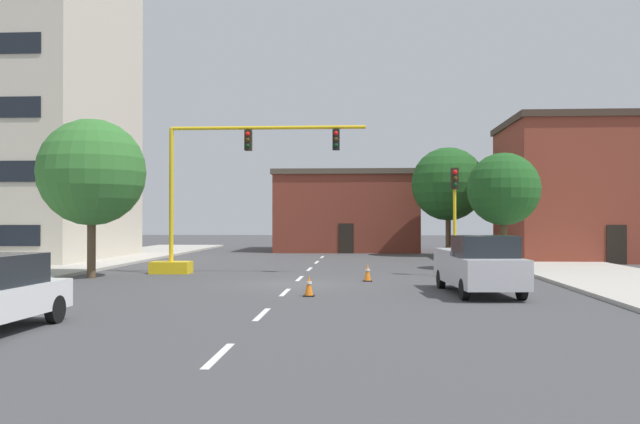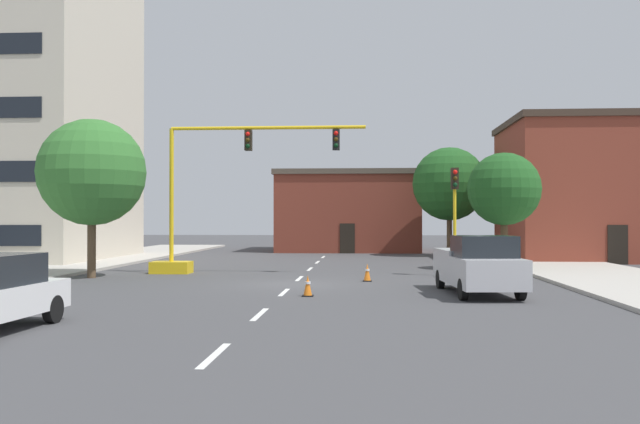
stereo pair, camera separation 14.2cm
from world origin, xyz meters
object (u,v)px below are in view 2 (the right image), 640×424
(traffic_signal_gantry, at_px, (199,224))
(traffic_light_pole_right, at_px, (455,196))
(tree_right_mid, at_px, (504,189))
(traffic_cone_roadside_a, at_px, (308,286))
(pickup_truck_silver, at_px, (478,265))
(tree_left_near, at_px, (92,173))
(tree_right_far, at_px, (449,184))
(traffic_cone_roadside_b, at_px, (367,273))

(traffic_signal_gantry, relative_size, traffic_light_pole_right, 2.07)
(tree_right_mid, bearing_deg, traffic_signal_gantry, -167.68)
(traffic_signal_gantry, xyz_separation_m, traffic_cone_roadside_a, (5.82, -9.10, -1.96))
(traffic_light_pole_right, xyz_separation_m, traffic_cone_roadside_a, (-5.84, -8.34, -3.19))
(pickup_truck_silver, bearing_deg, tree_left_near, 161.04)
(pickup_truck_silver, xyz_separation_m, traffic_cone_roadside_a, (-5.67, -1.06, -0.63))
(tree_right_far, distance_m, traffic_cone_roadside_b, 20.78)
(traffic_light_pole_right, height_order, traffic_cone_roadside_a, traffic_light_pole_right)
(pickup_truck_silver, bearing_deg, tree_right_mid, 74.56)
(tree_right_far, height_order, traffic_cone_roadside_a, tree_right_far)
(traffic_light_pole_right, height_order, tree_right_mid, tree_right_mid)
(traffic_light_pole_right, bearing_deg, tree_left_near, -172.92)
(traffic_signal_gantry, bearing_deg, tree_right_mid, 12.32)
(tree_right_mid, xyz_separation_m, pickup_truck_silver, (-3.10, -11.22, -3.03))
(traffic_signal_gantry, distance_m, tree_right_far, 20.99)
(tree_left_near, bearing_deg, tree_right_mid, 17.56)
(traffic_light_pole_right, bearing_deg, tree_right_mid, 53.36)
(traffic_cone_roadside_b, bearing_deg, tree_left_near, 175.90)
(traffic_light_pole_right, relative_size, tree_right_far, 0.65)
(traffic_light_pole_right, distance_m, tree_left_near, 15.84)
(traffic_signal_gantry, distance_m, tree_left_near, 5.35)
(tree_right_mid, distance_m, pickup_truck_silver, 12.03)
(tree_right_mid, distance_m, traffic_cone_roadside_a, 15.53)
(traffic_light_pole_right, relative_size, pickup_truck_silver, 0.86)
(pickup_truck_silver, height_order, traffic_cone_roadside_b, pickup_truck_silver)
(traffic_light_pole_right, xyz_separation_m, pickup_truck_silver, (-0.17, -7.28, -2.55))
(traffic_cone_roadside_a, xyz_separation_m, traffic_cone_roadside_b, (1.96, 5.54, 0.01))
(traffic_light_pole_right, bearing_deg, traffic_cone_roadside_a, -124.98)
(traffic_light_pole_right, xyz_separation_m, tree_right_mid, (2.93, 3.94, 0.48))
(tree_right_far, xyz_separation_m, traffic_cone_roadside_a, (-7.60, -25.02, -4.57))
(tree_right_mid, distance_m, traffic_cone_roadside_b, 10.25)
(traffic_cone_roadside_a, bearing_deg, tree_right_far, 73.10)
(tree_right_far, bearing_deg, traffic_cone_roadside_b, -106.16)
(traffic_light_pole_right, relative_size, tree_right_mid, 0.82)
(traffic_light_pole_right, relative_size, traffic_cone_roadside_b, 6.63)
(tree_right_far, relative_size, pickup_truck_silver, 1.34)
(pickup_truck_silver, bearing_deg, traffic_signal_gantry, 145.02)
(traffic_cone_roadside_a, bearing_deg, tree_right_mid, 54.48)
(tree_right_mid, bearing_deg, tree_right_far, 95.22)
(tree_left_near, relative_size, tree_right_mid, 1.17)
(traffic_light_pole_right, distance_m, traffic_cone_roadside_b, 5.74)
(traffic_light_pole_right, xyz_separation_m, tree_right_far, (1.77, 16.68, 1.39))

